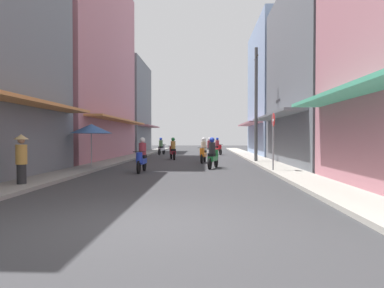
{
  "coord_description": "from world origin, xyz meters",
  "views": [
    {
      "loc": [
        1.1,
        -5.94,
        1.56
      ],
      "look_at": [
        0.1,
        18.14,
        1.1
      ],
      "focal_mm": 31.01,
      "sensor_mm": 36.0,
      "label": 1
    }
  ],
  "objects": [
    {
      "name": "motorbike_maroon",
      "position": [
        -1.27,
        17.7,
        0.7
      ],
      "size": [
        0.69,
        1.76,
        1.58
      ],
      "color": "black",
      "rests_on": "ground"
    },
    {
      "name": "sidewalk_right",
      "position": [
        4.71,
        16.26,
        0.06
      ],
      "size": [
        1.52,
        48.52,
        0.12
      ],
      "primitive_type": "cube",
      "color": "#ADA89E",
      "rests_on": "ground"
    },
    {
      "name": "motorbike_white",
      "position": [
        1.41,
        19.97,
        0.7
      ],
      "size": [
        0.55,
        1.81,
        1.58
      ],
      "color": "black",
      "rests_on": "ground"
    },
    {
      "name": "motorbike_red",
      "position": [
        2.22,
        24.52,
        0.7
      ],
      "size": [
        0.74,
        1.75,
        1.58
      ],
      "color": "black",
      "rests_on": "ground"
    },
    {
      "name": "motorbike_silver",
      "position": [
        -2.95,
        24.21,
        0.7
      ],
      "size": [
        0.61,
        1.79,
        1.58
      ],
      "color": "black",
      "rests_on": "ground"
    },
    {
      "name": "street_sign_no_entry",
      "position": [
        4.1,
        8.93,
        1.72
      ],
      "size": [
        0.07,
        0.6,
        2.65
      ],
      "color": "gray",
      "rests_on": "ground"
    },
    {
      "name": "building_right_far",
      "position": [
        8.47,
        23.89,
        5.74
      ],
      "size": [
        7.05,
        9.95,
        11.49
      ],
      "color": "#8CA5CC",
      "rests_on": "ground"
    },
    {
      "name": "building_right_mid",
      "position": [
        8.47,
        13.0,
        5.08
      ],
      "size": [
        7.05,
        10.4,
        10.17
      ],
      "color": "slate",
      "rests_on": "ground"
    },
    {
      "name": "ground_plane",
      "position": [
        0.0,
        16.26,
        0.0
      ],
      "size": [
        89.14,
        89.14,
        0.0
      ],
      "primitive_type": "plane",
      "color": "#38383A"
    },
    {
      "name": "motorbike_blue",
      "position": [
        -1.8,
        8.94,
        0.7
      ],
      "size": [
        0.55,
        1.81,
        1.58
      ],
      "color": "black",
      "rests_on": "ground"
    },
    {
      "name": "pedestrian_foreground",
      "position": [
        -4.66,
        4.15,
        0.94
      ],
      "size": [
        0.44,
        0.44,
        1.67
      ],
      "color": "#262628",
      "rests_on": "ground"
    },
    {
      "name": "building_left_mid",
      "position": [
        -8.47,
        17.71,
        6.98
      ],
      "size": [
        7.05,
        13.57,
        13.98
      ],
      "color": "#B7727F",
      "rests_on": "ground"
    },
    {
      "name": "motorbike_orange",
      "position": [
        0.95,
        14.64,
        0.7
      ],
      "size": [
        0.56,
        1.8,
        1.58
      ],
      "color": "black",
      "rests_on": "ground"
    },
    {
      "name": "utility_pole",
      "position": [
        4.2,
        14.66,
        3.63
      ],
      "size": [
        0.2,
        1.2,
        7.1
      ],
      "color": "#4C4C4F",
      "rests_on": "ground"
    },
    {
      "name": "motorbike_green",
      "position": [
        1.46,
        10.91,
        0.7
      ],
      "size": [
        0.7,
        1.76,
        1.58
      ],
      "color": "black",
      "rests_on": "ground"
    },
    {
      "name": "sidewalk_left",
      "position": [
        -4.71,
        16.26,
        0.06
      ],
      "size": [
        1.52,
        48.52,
        0.12
      ],
      "primitive_type": "cube",
      "color": "gray",
      "rests_on": "ground"
    },
    {
      "name": "vendor_umbrella",
      "position": [
        -4.44,
        9.87,
        2.0
      ],
      "size": [
        1.99,
        1.99,
        2.22
      ],
      "color": "#99999E",
      "rests_on": "ground"
    },
    {
      "name": "building_left_far",
      "position": [
        -8.47,
        29.66,
        4.81
      ],
      "size": [
        7.05,
        8.47,
        9.64
      ],
      "color": "slate",
      "rests_on": "ground"
    }
  ]
}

